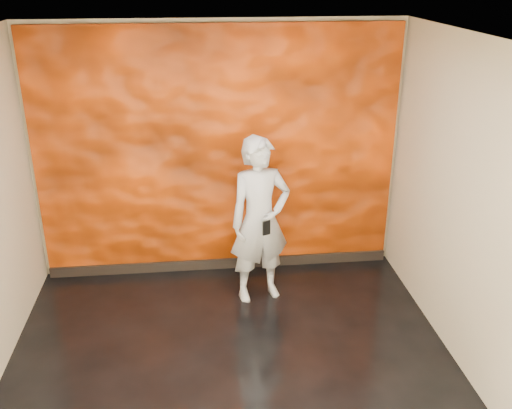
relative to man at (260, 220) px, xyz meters
The scene contains 5 objects.
room 1.44m from the man, 106.32° to the right, with size 4.02×4.02×2.81m.
feature_wall 0.92m from the man, 119.22° to the left, with size 3.90×0.06×2.75m, color #FA4C05.
baseboard 1.10m from the man, 120.73° to the left, with size 3.90×0.04×0.12m, color black.
man is the anchor object (origin of this frame).
phone 0.25m from the man, 81.90° to the right, with size 0.08×0.02×0.15m, color black.
Camera 1 is at (-0.24, -3.96, 3.29)m, focal length 40.00 mm.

